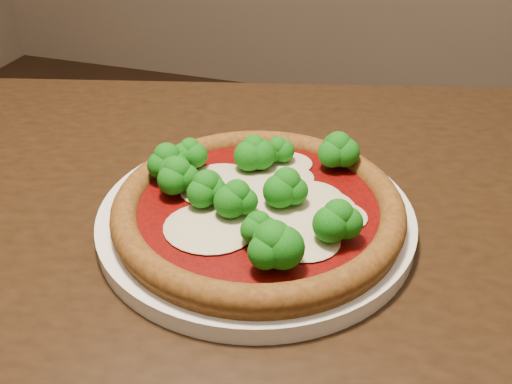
% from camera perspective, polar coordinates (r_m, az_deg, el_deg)
% --- Properties ---
extents(dining_table, '(1.38, 1.04, 0.75)m').
position_cam_1_polar(dining_table, '(0.64, -7.48, -11.03)').
color(dining_table, black).
rests_on(dining_table, floor).
extents(plate, '(0.31, 0.31, 0.02)m').
position_cam_1_polar(plate, '(0.57, -0.00, -2.58)').
color(plate, white).
rests_on(plate, dining_table).
extents(pizza, '(0.28, 0.28, 0.06)m').
position_cam_1_polar(pizza, '(0.55, 0.16, -0.94)').
color(pizza, brown).
rests_on(pizza, plate).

